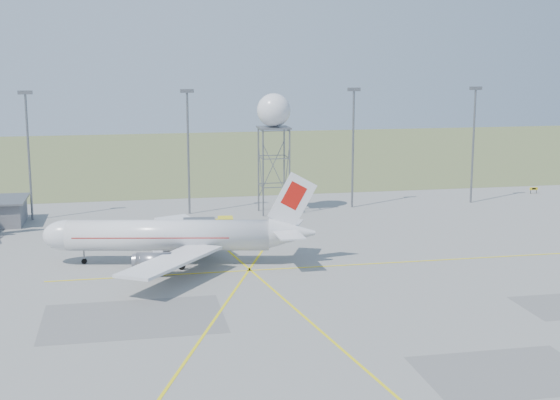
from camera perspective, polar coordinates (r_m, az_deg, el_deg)
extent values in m
plane|color=gray|center=(69.34, 6.66, -11.54)|extent=(400.00, 400.00, 0.00)
cube|color=#5D713E|center=(203.63, -5.61, 3.24)|extent=(400.00, 120.00, 0.03)
cylinder|color=slate|center=(128.78, -17.89, 2.96)|extent=(0.36, 0.36, 20.00)
cube|color=slate|center=(127.90, -18.15, 7.49)|extent=(2.20, 0.50, 0.60)
cylinder|color=slate|center=(128.36, -6.72, 3.37)|extent=(0.36, 0.36, 20.00)
cube|color=slate|center=(127.48, -6.82, 7.93)|extent=(2.20, 0.50, 0.60)
cylinder|color=slate|center=(133.57, 5.36, 3.68)|extent=(0.36, 0.36, 20.00)
cube|color=slate|center=(132.73, 5.43, 8.06)|extent=(2.20, 0.50, 0.60)
cylinder|color=slate|center=(141.46, 13.94, 3.80)|extent=(0.36, 0.36, 20.00)
cube|color=slate|center=(140.67, 14.13, 7.93)|extent=(2.20, 0.50, 0.60)
cylinder|color=black|center=(154.95, 17.86, 0.59)|extent=(0.10, 0.10, 0.80)
cylinder|color=black|center=(155.53, 18.25, 0.60)|extent=(0.10, 0.10, 0.80)
cube|color=yellow|center=(155.15, 18.07, 0.80)|extent=(1.60, 0.15, 0.50)
cube|color=black|center=(155.08, 18.08, 0.79)|extent=(0.80, 0.03, 0.30)
cylinder|color=silver|center=(98.78, -8.17, -2.57)|extent=(25.55, 8.68, 3.89)
ellipsoid|color=silver|center=(101.28, -15.28, -2.51)|extent=(6.85, 5.01, 3.89)
cube|color=black|center=(101.46, -15.94, -2.18)|extent=(1.86, 2.38, 0.95)
cone|color=silver|center=(97.82, 0.89, -2.42)|extent=(6.47, 4.94, 3.89)
cube|color=silver|center=(96.97, 0.90, -0.06)|extent=(6.17, 1.48, 7.31)
cube|color=#B5120C|center=(96.85, 1.02, 0.33)|extent=(3.35, 0.97, 3.75)
cube|color=silver|center=(100.73, 0.58, -1.75)|extent=(4.08, 5.85, 0.18)
cube|color=silver|center=(94.67, 0.64, -2.56)|extent=(4.08, 5.85, 0.18)
cube|color=silver|center=(107.28, -6.76, -2.01)|extent=(8.51, 16.23, 0.35)
cube|color=silver|center=(90.41, -7.98, -4.44)|extent=(13.10, 15.22, 0.35)
cylinder|color=slate|center=(104.77, -8.26, -2.84)|extent=(4.44, 2.98, 2.24)
cylinder|color=slate|center=(93.96, -9.20, -4.45)|extent=(4.44, 2.98, 2.24)
cube|color=#B5120C|center=(99.04, -9.29, -2.51)|extent=(19.84, 7.60, 0.12)
cylinder|color=black|center=(101.57, -14.13, -4.31)|extent=(0.80, 0.80, 0.88)
cube|color=black|center=(99.33, -7.01, -4.40)|extent=(2.08, 5.91, 0.88)
cylinder|color=slate|center=(99.22, -7.02, -4.16)|extent=(0.27, 0.27, 1.75)
cylinder|color=slate|center=(125.91, -1.24, 1.98)|extent=(0.26, 0.26, 14.23)
cylinder|color=slate|center=(126.75, 0.70, 2.04)|extent=(0.26, 0.26, 14.23)
cylinder|color=slate|center=(130.98, 0.30, 2.32)|extent=(0.26, 0.26, 14.23)
cylinder|color=slate|center=(130.17, -1.59, 2.26)|extent=(0.26, 0.26, 14.23)
cube|color=slate|center=(127.58, -0.46, 5.31)|extent=(4.98, 4.98, 0.27)
sphere|color=silver|center=(127.34, -0.46, 6.59)|extent=(5.47, 5.47, 5.47)
cube|color=yellow|center=(111.31, -5.47, -2.02)|extent=(8.21, 3.41, 1.95)
cube|color=yellow|center=(111.19, -4.02, -1.59)|extent=(2.36, 2.68, 1.24)
cube|color=black|center=(111.20, -3.70, -1.54)|extent=(0.31, 2.31, 0.89)
cube|color=slate|center=(111.06, -5.94, -1.45)|extent=(4.62, 2.54, 0.36)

